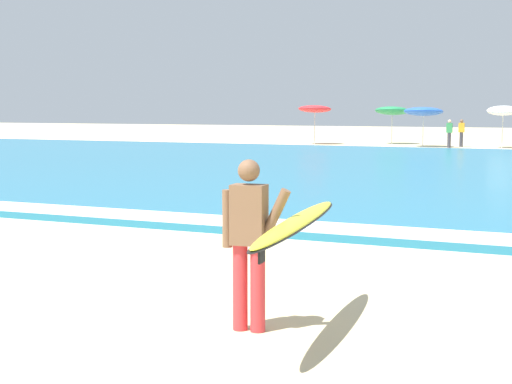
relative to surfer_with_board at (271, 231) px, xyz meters
name	(u,v)px	position (x,y,z in m)	size (l,w,h in m)	color
ground_plane	(78,286)	(-2.97, 0.83, -1.03)	(160.00, 160.00, 0.00)	beige
sea	(397,170)	(-2.97, 19.02, -0.96)	(120.00, 28.00, 0.14)	teal
surf_foam	(237,221)	(-2.97, 5.62, -0.88)	(120.00, 1.19, 0.01)	white
surfer_with_board	(271,231)	(0.00, 0.00, 0.00)	(1.01, 2.82, 1.73)	red
beach_umbrella_0	(315,109)	(-12.10, 36.86, 1.13)	(2.03, 2.05, 2.44)	beige
beach_umbrella_1	(392,111)	(-7.79, 39.11, 1.02)	(2.12, 2.16, 2.40)	beige
beach_umbrella_2	(424,112)	(-5.34, 36.31, 0.99)	(2.23, 2.26, 2.35)	beige
beach_umbrella_3	(503,111)	(-1.04, 36.78, 1.05)	(1.75, 1.79, 2.43)	beige
beachgoer_near_row_left	(449,133)	(-3.80, 35.91, -0.19)	(0.32, 0.20, 1.58)	#383842
beachgoer_near_row_mid	(461,132)	(-3.31, 37.15, -0.19)	(0.32, 0.20, 1.58)	#383842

